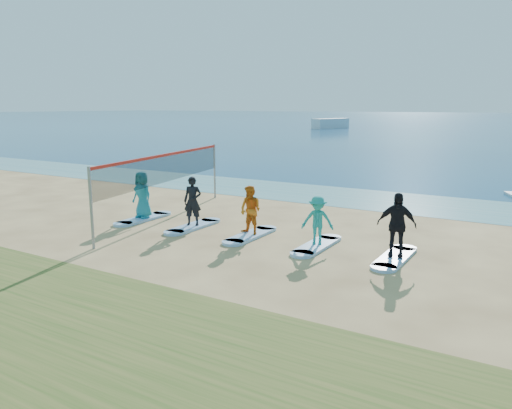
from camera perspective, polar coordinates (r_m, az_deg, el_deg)
The scene contains 14 objects.
ground at distance 14.07m, azimuth 0.71°, elevation -6.35°, with size 600.00×600.00×0.00m, color tan.
shallow_water at distance 23.47m, azimuth 13.80°, elevation 0.51°, with size 600.00×600.00×0.00m, color teal.
volleyball_net at distance 19.22m, azimuth -10.27°, elevation 4.06°, with size 1.92×8.90×2.50m.
boat_offshore_a at distance 95.42m, azimuth 8.48°, elevation 8.60°, with size 2.25×8.21×1.83m, color silver.
surfboard_0 at distance 19.36m, azimuth -12.74°, elevation -1.58°, with size 0.70×2.20×0.09m, color #91B8E0.
student_0 at distance 19.18m, azimuth -12.86°, elevation 1.11°, with size 0.86×0.56×1.75m, color teal.
surfboard_1 at distance 17.83m, azimuth -7.18°, elevation -2.49°, with size 0.70×2.20×0.09m, color #91B8E0.
student_1 at distance 17.63m, azimuth -7.25°, elevation 0.38°, with size 0.63×0.41×1.73m, color black.
surfboard_2 at distance 16.49m, azimuth -0.63°, elevation -3.53°, with size 0.70×2.20×0.09m, color #91B8E0.
student_2 at distance 16.29m, azimuth -0.63°, elevation -0.65°, with size 0.78×0.61×1.60m, color #CE6515.
surfboard_3 at distance 15.41m, azimuth 6.97°, elevation -4.68°, with size 0.70×2.20×0.09m, color #91B8E0.
student_3 at distance 15.22m, azimuth 7.04°, elevation -1.81°, with size 0.96×0.55×1.49m, color teal.
surfboard_4 at distance 14.65m, azimuth 15.56°, elevation -5.87°, with size 0.70×2.20×0.09m, color #91B8E0.
student_4 at distance 14.40m, azimuth 15.76°, elevation -2.24°, with size 1.07×0.44×1.82m, color black.
Camera 1 is at (6.78, -11.57, 4.26)m, focal length 35.00 mm.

